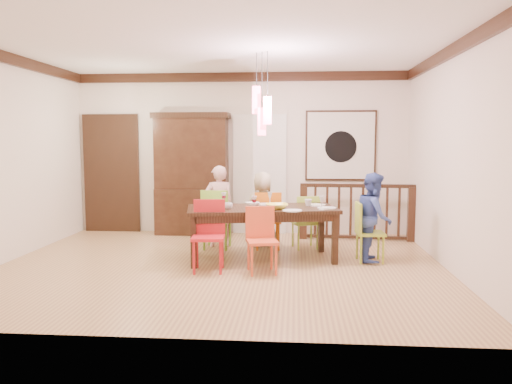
# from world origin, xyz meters

# --- Properties ---
(floor) EXTENTS (6.00, 6.00, 0.00)m
(floor) POSITION_xyz_m (0.00, 0.00, 0.00)
(floor) COLOR #9F744D
(floor) RESTS_ON ground
(ceiling) EXTENTS (6.00, 6.00, 0.00)m
(ceiling) POSITION_xyz_m (0.00, 0.00, 2.90)
(ceiling) COLOR white
(ceiling) RESTS_ON wall_back
(wall_back) EXTENTS (6.00, 0.00, 6.00)m
(wall_back) POSITION_xyz_m (0.00, 2.50, 1.45)
(wall_back) COLOR beige
(wall_back) RESTS_ON floor
(wall_left) EXTENTS (0.00, 5.00, 5.00)m
(wall_left) POSITION_xyz_m (-3.00, 0.00, 1.45)
(wall_left) COLOR beige
(wall_left) RESTS_ON floor
(wall_right) EXTENTS (0.00, 5.00, 5.00)m
(wall_right) POSITION_xyz_m (3.00, 0.00, 1.45)
(wall_right) COLOR beige
(wall_right) RESTS_ON floor
(crown_molding) EXTENTS (6.00, 5.00, 0.16)m
(crown_molding) POSITION_xyz_m (0.00, 0.00, 2.82)
(crown_molding) COLOR black
(crown_molding) RESTS_ON wall_back
(panel_door) EXTENTS (1.04, 0.07, 2.24)m
(panel_door) POSITION_xyz_m (-2.40, 2.45, 1.05)
(panel_door) COLOR black
(panel_door) RESTS_ON wall_back
(white_doorway) EXTENTS (0.97, 0.05, 2.22)m
(white_doorway) POSITION_xyz_m (0.35, 2.46, 1.05)
(white_doorway) COLOR silver
(white_doorway) RESTS_ON wall_back
(painting) EXTENTS (1.25, 0.06, 1.25)m
(painting) POSITION_xyz_m (1.80, 2.46, 1.60)
(painting) COLOR black
(painting) RESTS_ON wall_back
(pendant_cluster) EXTENTS (0.27, 0.21, 1.14)m
(pendant_cluster) POSITION_xyz_m (0.53, 0.42, 2.11)
(pendant_cluster) COLOR #FF4C6A
(pendant_cluster) RESTS_ON ceiling
(dining_table) EXTENTS (2.22, 1.32, 0.75)m
(dining_table) POSITION_xyz_m (0.53, 0.42, 0.67)
(dining_table) COLOR black
(dining_table) RESTS_ON floor
(chair_far_left) EXTENTS (0.44, 0.44, 0.93)m
(chair_far_left) POSITION_xyz_m (-0.22, 1.10, 0.54)
(chair_far_left) COLOR #78B02F
(chair_far_left) RESTS_ON floor
(chair_far_mid) EXTENTS (0.46, 0.46, 0.90)m
(chair_far_mid) POSITION_xyz_m (0.57, 1.15, 0.52)
(chair_far_mid) COLOR #CC600F
(chair_far_mid) RESTS_ON floor
(chair_far_right) EXTENTS (0.47, 0.47, 0.84)m
(chair_far_right) POSITION_xyz_m (1.16, 1.23, 0.48)
(chair_far_right) COLOR #A3CE3D
(chair_far_right) RESTS_ON floor
(chair_near_left) EXTENTS (0.45, 0.45, 0.92)m
(chair_near_left) POSITION_xyz_m (-0.11, -0.28, 0.52)
(chair_near_left) COLOR red
(chair_near_left) RESTS_ON floor
(chair_near_mid) EXTENTS (0.46, 0.46, 0.84)m
(chair_near_mid) POSITION_xyz_m (0.58, -0.31, 0.48)
(chair_near_mid) COLOR #DE502B
(chair_near_mid) RESTS_ON floor
(chair_end_right) EXTENTS (0.39, 0.39, 0.83)m
(chair_end_right) POSITION_xyz_m (2.05, 0.41, 0.48)
(chair_end_right) COLOR #9AB52E
(chair_end_right) RESTS_ON floor
(china_hutch) EXTENTS (1.38, 0.46, 2.18)m
(china_hutch) POSITION_xyz_m (-0.86, 2.30, 1.10)
(china_hutch) COLOR black
(china_hutch) RESTS_ON floor
(balustrade) EXTENTS (1.93, 0.18, 0.96)m
(balustrade) POSITION_xyz_m (2.04, 1.95, 0.50)
(balustrade) COLOR black
(balustrade) RESTS_ON floor
(person_far_left) EXTENTS (0.55, 0.44, 1.30)m
(person_far_left) POSITION_xyz_m (-0.22, 1.27, 0.65)
(person_far_left) COLOR beige
(person_far_left) RESTS_ON floor
(person_far_mid) EXTENTS (0.63, 0.46, 1.20)m
(person_far_mid) POSITION_xyz_m (0.49, 1.32, 0.60)
(person_far_mid) COLOR #B9AB8C
(person_far_mid) RESTS_ON floor
(person_end_right) EXTENTS (0.52, 0.64, 1.25)m
(person_end_right) POSITION_xyz_m (2.10, 0.47, 0.62)
(person_end_right) COLOR #3A51A4
(person_end_right) RESTS_ON floor
(serving_bowl) EXTENTS (0.37, 0.37, 0.08)m
(serving_bowl) POSITION_xyz_m (0.75, 0.25, 0.79)
(serving_bowl) COLOR yellow
(serving_bowl) RESTS_ON dining_table
(small_bowl) EXTENTS (0.26, 0.26, 0.06)m
(small_bowl) POSITION_xyz_m (0.39, 0.48, 0.78)
(small_bowl) COLOR white
(small_bowl) RESTS_ON dining_table
(cup_left) EXTENTS (0.14, 0.14, 0.09)m
(cup_left) POSITION_xyz_m (0.08, 0.20, 0.79)
(cup_left) COLOR silver
(cup_left) RESTS_ON dining_table
(cup_right) EXTENTS (0.13, 0.13, 0.10)m
(cup_right) POSITION_xyz_m (1.19, 0.62, 0.80)
(cup_right) COLOR silver
(cup_right) RESTS_ON dining_table
(plate_far_left) EXTENTS (0.26, 0.26, 0.01)m
(plate_far_left) POSITION_xyz_m (-0.21, 0.70, 0.76)
(plate_far_left) COLOR white
(plate_far_left) RESTS_ON dining_table
(plate_far_mid) EXTENTS (0.26, 0.26, 0.01)m
(plate_far_mid) POSITION_xyz_m (0.58, 0.71, 0.76)
(plate_far_mid) COLOR white
(plate_far_mid) RESTS_ON dining_table
(plate_far_right) EXTENTS (0.26, 0.26, 0.01)m
(plate_far_right) POSITION_xyz_m (1.31, 0.69, 0.76)
(plate_far_right) COLOR white
(plate_far_right) RESTS_ON dining_table
(plate_near_left) EXTENTS (0.26, 0.26, 0.01)m
(plate_near_left) POSITION_xyz_m (-0.13, 0.10, 0.76)
(plate_near_left) COLOR white
(plate_near_left) RESTS_ON dining_table
(plate_near_mid) EXTENTS (0.26, 0.26, 0.01)m
(plate_near_mid) POSITION_xyz_m (0.96, 0.08, 0.76)
(plate_near_mid) COLOR white
(plate_near_mid) RESTS_ON dining_table
(plate_end_right) EXTENTS (0.26, 0.26, 0.01)m
(plate_end_right) POSITION_xyz_m (1.44, 0.36, 0.76)
(plate_end_right) COLOR white
(plate_end_right) RESTS_ON dining_table
(wine_glass_a) EXTENTS (0.08, 0.08, 0.19)m
(wine_glass_a) POSITION_xyz_m (-0.03, 0.58, 0.84)
(wine_glass_a) COLOR #590C19
(wine_glass_a) RESTS_ON dining_table
(wine_glass_b) EXTENTS (0.08, 0.08, 0.19)m
(wine_glass_b) POSITION_xyz_m (0.63, 0.68, 0.84)
(wine_glass_b) COLOR silver
(wine_glass_b) RESTS_ON dining_table
(wine_glass_c) EXTENTS (0.08, 0.08, 0.19)m
(wine_glass_c) POSITION_xyz_m (0.45, 0.14, 0.84)
(wine_glass_c) COLOR #590C19
(wine_glass_c) RESTS_ON dining_table
(wine_glass_d) EXTENTS (0.08, 0.08, 0.19)m
(wine_glass_d) POSITION_xyz_m (1.36, 0.22, 0.84)
(wine_glass_d) COLOR silver
(wine_glass_d) RESTS_ON dining_table
(napkin) EXTENTS (0.18, 0.14, 0.01)m
(napkin) POSITION_xyz_m (0.50, 0.07, 0.76)
(napkin) COLOR #D83359
(napkin) RESTS_ON dining_table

